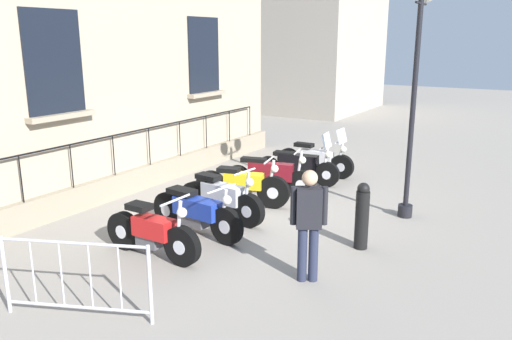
{
  "coord_description": "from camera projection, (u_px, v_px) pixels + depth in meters",
  "views": [
    {
      "loc": [
        5.75,
        -8.76,
        3.45
      ],
      "look_at": [
        0.43,
        0.0,
        0.8
      ],
      "focal_mm": 35.87,
      "sensor_mm": 36.0,
      "label": 1
    }
  ],
  "objects": [
    {
      "name": "motorcycle_red",
      "position": [
        153.0,
        233.0,
        8.22
      ],
      "size": [
        1.9,
        0.67,
        1.07
      ],
      "color": "black",
      "rests_on": "ground_plane"
    },
    {
      "name": "crowd_barrier",
      "position": [
        76.0,
        277.0,
        6.37
      ],
      "size": [
        1.82,
        0.79,
        1.05
      ],
      "color": "#B7B7BF",
      "rests_on": "ground_plane"
    },
    {
      "name": "lamppost",
      "position": [
        417.0,
        59.0,
        9.42
      ],
      "size": [
        0.34,
        1.04,
        4.43
      ],
      "color": "black",
      "rests_on": "ground_plane"
    },
    {
      "name": "motorcycle_silver",
      "position": [
        221.0,
        199.0,
        9.92
      ],
      "size": [
        2.04,
        0.63,
        1.08
      ],
      "color": "black",
      "rests_on": "ground_plane"
    },
    {
      "name": "bollard",
      "position": [
        362.0,
        216.0,
        8.52
      ],
      "size": [
        0.23,
        0.23,
        1.15
      ],
      "color": "black",
      "rests_on": "ground_plane"
    },
    {
      "name": "motorcycle_maroon",
      "position": [
        269.0,
        176.0,
        11.55
      ],
      "size": [
        2.09,
        0.74,
        1.05
      ],
      "color": "black",
      "rests_on": "ground_plane"
    },
    {
      "name": "motorcycle_blue",
      "position": [
        196.0,
        212.0,
        9.13
      ],
      "size": [
        2.11,
        0.72,
        1.0
      ],
      "color": "black",
      "rests_on": "ground_plane"
    },
    {
      "name": "distant_building",
      "position": [
        319.0,
        29.0,
        24.61
      ],
      "size": [
        4.7,
        6.54,
        7.77
      ],
      "color": "#9E9384",
      "rests_on": "ground_plane"
    },
    {
      "name": "motorcycle_black",
      "position": [
        298.0,
        166.0,
        12.42
      ],
      "size": [
        2.13,
        0.64,
        1.29
      ],
      "color": "black",
      "rests_on": "ground_plane"
    },
    {
      "name": "motorcycle_yellow",
      "position": [
        242.0,
        186.0,
        10.81
      ],
      "size": [
        2.07,
        0.79,
        1.04
      ],
      "color": "black",
      "rests_on": "ground_plane"
    },
    {
      "name": "building_facade",
      "position": [
        129.0,
        26.0,
        11.53
      ],
      "size": [
        0.82,
        10.65,
        7.61
      ],
      "color": "tan",
      "rests_on": "ground_plane"
    },
    {
      "name": "motorcycle_white",
      "position": [
        315.0,
        160.0,
        13.2
      ],
      "size": [
        2.13,
        0.57,
        1.27
      ],
      "color": "black",
      "rests_on": "ground_plane"
    },
    {
      "name": "pedestrian_standing",
      "position": [
        309.0,
        220.0,
        7.27
      ],
      "size": [
        0.47,
        0.37,
        1.67
      ],
      "color": "#23283D",
      "rests_on": "ground_plane"
    },
    {
      "name": "ground_plane",
      "position": [
        239.0,
        203.0,
        11.0
      ],
      "size": [
        60.0,
        60.0,
        0.0
      ],
      "primitive_type": "plane",
      "color": "gray"
    }
  ]
}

